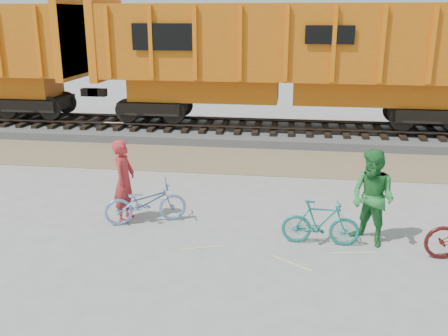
{
  "coord_description": "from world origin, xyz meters",
  "views": [
    {
      "loc": [
        0.73,
        -9.72,
        4.48
      ],
      "look_at": [
        -0.87,
        1.5,
        0.98
      ],
      "focal_mm": 40.0,
      "sensor_mm": 36.0,
      "label": 1
    }
  ],
  "objects": [
    {
      "name": "ground",
      "position": [
        0.0,
        0.0,
        0.0
      ],
      "size": [
        120.0,
        120.0,
        0.0
      ],
      "primitive_type": "plane",
      "color": "#9E9E99",
      "rests_on": "ground"
    },
    {
      "name": "gravel_strip",
      "position": [
        0.0,
        5.5,
        0.01
      ],
      "size": [
        120.0,
        3.0,
        0.02
      ],
      "primitive_type": "cube",
      "color": "#887454",
      "rests_on": "ground"
    },
    {
      "name": "ballast_bed",
      "position": [
        0.0,
        9.0,
        0.15
      ],
      "size": [
        120.0,
        4.0,
        0.3
      ],
      "primitive_type": "cube",
      "color": "slate",
      "rests_on": "ground"
    },
    {
      "name": "track",
      "position": [
        0.0,
        9.0,
        0.47
      ],
      "size": [
        120.0,
        2.6,
        0.24
      ],
      "color": "black",
      "rests_on": "ballast_bed"
    },
    {
      "name": "hopper_car_center",
      "position": [
        0.38,
        9.0,
        3.01
      ],
      "size": [
        14.0,
        3.13,
        4.65
      ],
      "color": "black",
      "rests_on": "track"
    },
    {
      "name": "bicycle_blue",
      "position": [
        -2.46,
        0.3,
        0.48
      ],
      "size": [
        1.92,
        1.28,
        0.96
      ],
      "primitive_type": "imported",
      "rotation": [
        0.0,
        0.0,
        1.96
      ],
      "color": "#6D8CBF",
      "rests_on": "ground"
    },
    {
      "name": "bicycle_teal",
      "position": [
        1.35,
        -0.29,
        0.47
      ],
      "size": [
        1.56,
        0.47,
        0.94
      ],
      "primitive_type": "imported",
      "rotation": [
        0.0,
        0.0,
        1.55
      ],
      "color": "#1A756D",
      "rests_on": "ground"
    },
    {
      "name": "person_solo",
      "position": [
        -2.96,
        0.4,
        0.93
      ],
      "size": [
        0.47,
        0.69,
        1.87
      ],
      "primitive_type": "imported",
      "rotation": [
        0.0,
        0.0,
        1.54
      ],
      "color": "#B4282A",
      "rests_on": "ground"
    },
    {
      "name": "person_man",
      "position": [
        2.35,
        -0.09,
        0.98
      ],
      "size": [
        1.2,
        1.19,
        1.96
      ],
      "primitive_type": "imported",
      "rotation": [
        0.0,
        0.0,
        -0.76
      ],
      "color": "#277A33",
      "rests_on": "ground"
    }
  ]
}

